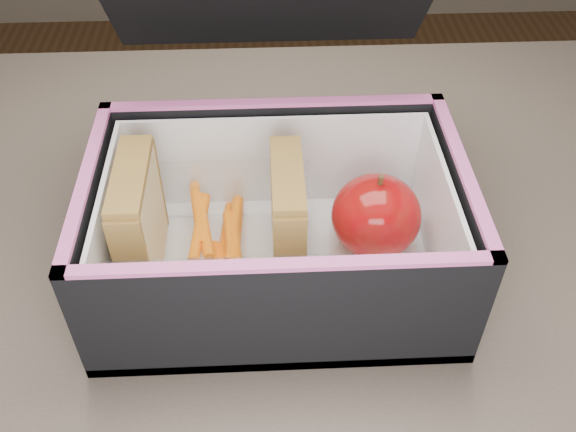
% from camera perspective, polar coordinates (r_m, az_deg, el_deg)
% --- Properties ---
extents(kitchen_table, '(1.20, 0.80, 0.75)m').
position_cam_1_polar(kitchen_table, '(0.69, -0.99, -8.47)').
color(kitchen_table, brown).
rests_on(kitchen_table, ground).
extents(lunch_bag, '(0.32, 0.34, 0.28)m').
position_cam_1_polar(lunch_bag, '(0.56, -1.00, -0.04)').
color(lunch_bag, black).
rests_on(lunch_bag, kitchen_table).
extents(plastic_tub, '(0.17, 0.12, 0.07)m').
position_cam_1_polar(plastic_tub, '(0.57, -6.44, -1.76)').
color(plastic_tub, white).
rests_on(plastic_tub, lunch_bag).
extents(sandwich_left, '(0.03, 0.10, 0.11)m').
position_cam_1_polar(sandwich_left, '(0.57, -13.07, -0.40)').
color(sandwich_left, '#D2B484').
rests_on(sandwich_left, plastic_tub).
extents(sandwich_right, '(0.03, 0.09, 0.11)m').
position_cam_1_polar(sandwich_right, '(0.56, -0.04, -0.13)').
color(sandwich_right, '#D2B484').
rests_on(sandwich_right, plastic_tub).
extents(carrot_sticks, '(0.05, 0.14, 0.03)m').
position_cam_1_polar(carrot_sticks, '(0.59, -6.01, -1.86)').
color(carrot_sticks, orange).
rests_on(carrot_sticks, plastic_tub).
extents(paper_napkin, '(0.09, 0.09, 0.01)m').
position_cam_1_polar(paper_napkin, '(0.61, 7.53, -2.59)').
color(paper_napkin, white).
rests_on(paper_napkin, lunch_bag).
extents(red_apple, '(0.08, 0.08, 0.09)m').
position_cam_1_polar(red_apple, '(0.58, 7.83, 0.01)').
color(red_apple, maroon).
rests_on(red_apple, paper_napkin).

